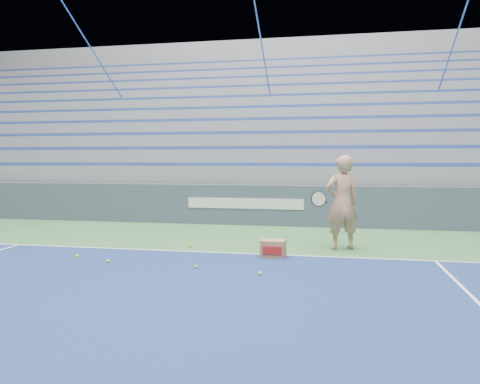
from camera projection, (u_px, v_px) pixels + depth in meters
The scene contains 9 objects.
sponsor_barrier at pixel (246, 205), 12.89m from camera, with size 30.00×0.32×1.10m.
bleachers at pixel (272, 145), 18.36m from camera, with size 31.00×9.15×7.30m.
tennis_player at pixel (342, 203), 9.31m from camera, with size 1.01×0.95×1.88m.
ball_box at pixel (273, 249), 8.55m from camera, with size 0.46×0.36×0.33m.
tennis_ball_0 at pixel (108, 261), 8.10m from camera, with size 0.07×0.07×0.07m, color #C5DC2D.
tennis_ball_1 at pixel (260, 274), 7.23m from camera, with size 0.07×0.07×0.07m, color #C5DC2D.
tennis_ball_2 at pixel (190, 246), 9.57m from camera, with size 0.07×0.07×0.07m, color #C5DC2D.
tennis_ball_3 at pixel (77, 256), 8.53m from camera, with size 0.07×0.07×0.07m, color #C5DC2D.
tennis_ball_4 at pixel (196, 267), 7.69m from camera, with size 0.07×0.07×0.07m, color #C5DC2D.
Camera 1 is at (2.28, 3.26, 1.80)m, focal length 35.00 mm.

